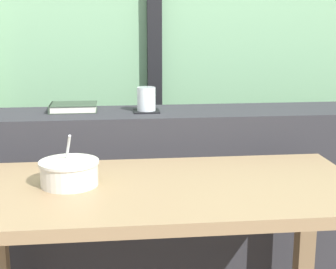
% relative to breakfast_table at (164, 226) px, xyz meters
% --- Properties ---
extents(window_divider_post, '(0.07, 0.05, 2.60)m').
position_rel_breakfast_table_xyz_m(window_divider_post, '(0.07, 1.10, 0.69)').
color(window_divider_post, black).
rests_on(window_divider_post, ground).
extents(dark_console_ledge, '(2.80, 0.30, 0.86)m').
position_rel_breakfast_table_xyz_m(dark_console_ledge, '(0.01, 0.55, -0.18)').
color(dark_console_ledge, '#2D2D33').
rests_on(dark_console_ledge, ground).
extents(breakfast_table, '(1.18, 0.58, 0.74)m').
position_rel_breakfast_table_xyz_m(breakfast_table, '(0.00, 0.00, 0.00)').
color(breakfast_table, '#826849').
rests_on(breakfast_table, ground).
extents(coaster_square, '(0.10, 0.10, 0.00)m').
position_rel_breakfast_table_xyz_m(coaster_square, '(-0.01, 0.55, 0.25)').
color(coaster_square, black).
rests_on(coaster_square, dark_console_ledge).
extents(juice_glass, '(0.07, 0.07, 0.09)m').
position_rel_breakfast_table_xyz_m(juice_glass, '(-0.01, 0.55, 0.29)').
color(juice_glass, white).
rests_on(juice_glass, coaster_square).
extents(closed_book, '(0.18, 0.14, 0.03)m').
position_rel_breakfast_table_xyz_m(closed_book, '(-0.30, 0.60, 0.26)').
color(closed_book, '#334233').
rests_on(closed_book, dark_console_ledge).
extents(soup_bowl, '(0.17, 0.17, 0.16)m').
position_rel_breakfast_table_xyz_m(soup_bowl, '(-0.27, 0.03, 0.16)').
color(soup_bowl, silver).
rests_on(soup_bowl, breakfast_table).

